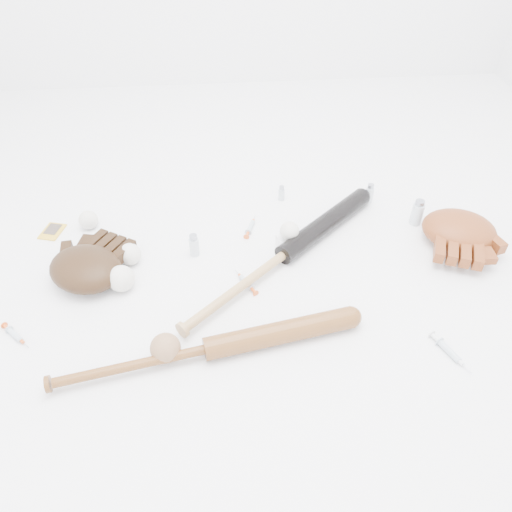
{
  "coord_description": "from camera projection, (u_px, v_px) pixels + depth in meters",
  "views": [
    {
      "loc": [
        -0.1,
        -1.18,
        1.11
      ],
      "look_at": [
        0.0,
        -0.01,
        0.06
      ],
      "focal_mm": 35.0,
      "sensor_mm": 36.0,
      "label": 1
    }
  ],
  "objects": [
    {
      "name": "bat_dark",
      "position": [
        284.0,
        254.0,
        1.62
      ],
      "size": [
        0.74,
        0.67,
        0.07
      ],
      "primitive_type": null,
      "rotation": [
        0.0,
        0.0,
        0.73
      ],
      "color": "black",
      "rests_on": "ground"
    },
    {
      "name": "bat_wood",
      "position": [
        208.0,
        349.0,
        1.34
      ],
      "size": [
        0.88,
        0.23,
        0.06
      ],
      "primitive_type": null,
      "rotation": [
        0.0,
        0.0,
        0.19
      ],
      "color": "brown",
      "rests_on": "ground"
    },
    {
      "name": "glove_dark",
      "position": [
        86.0,
        268.0,
        1.55
      ],
      "size": [
        0.39,
        0.39,
        0.1
      ],
      "primitive_type": null,
      "rotation": [
        0.0,
        0.0,
        -0.55
      ],
      "color": "black",
      "rests_on": "ground"
    },
    {
      "name": "glove_tan",
      "position": [
        459.0,
        230.0,
        1.69
      ],
      "size": [
        0.38,
        0.38,
        0.11
      ],
      "primitive_type": null,
      "rotation": [
        0.0,
        0.0,
        2.75
      ],
      "color": "brown",
      "rests_on": "ground"
    },
    {
      "name": "trading_card",
      "position": [
        52.0,
        232.0,
        1.76
      ],
      "size": [
        0.09,
        0.11,
        0.01
      ],
      "primitive_type": "cube",
      "rotation": [
        0.0,
        0.0,
        -0.27
      ],
      "color": "gold",
      "rests_on": "ground"
    },
    {
      "name": "pedestal",
      "position": [
        289.0,
        243.0,
        1.69
      ],
      "size": [
        0.09,
        0.09,
        0.04
      ],
      "primitive_type": "cube",
      "rotation": [
        0.0,
        0.0,
        0.3
      ],
      "color": "white",
      "rests_on": "ground"
    },
    {
      "name": "baseball_on_pedestal",
      "position": [
        289.0,
        231.0,
        1.65
      ],
      "size": [
        0.06,
        0.06,
        0.06
      ],
      "primitive_type": "sphere",
      "color": "silver",
      "rests_on": "pedestal"
    },
    {
      "name": "baseball_left",
      "position": [
        130.0,
        254.0,
        1.62
      ],
      "size": [
        0.07,
        0.07,
        0.07
      ],
      "primitive_type": "sphere",
      "color": "silver",
      "rests_on": "ground"
    },
    {
      "name": "baseball_upper",
      "position": [
        88.0,
        220.0,
        1.76
      ],
      "size": [
        0.07,
        0.07,
        0.07
      ],
      "primitive_type": "sphere",
      "color": "silver",
      "rests_on": "ground"
    },
    {
      "name": "baseball_mid",
      "position": [
        121.0,
        279.0,
        1.53
      ],
      "size": [
        0.08,
        0.08,
        0.08
      ],
      "primitive_type": "sphere",
      "color": "silver",
      "rests_on": "ground"
    },
    {
      "name": "baseball_aged",
      "position": [
        165.0,
        348.0,
        1.33
      ],
      "size": [
        0.08,
        0.08,
        0.08
      ],
      "primitive_type": "sphere",
      "color": "#8E6544",
      "rests_on": "ground"
    },
    {
      "name": "syringe_0",
      "position": [
        15.0,
        335.0,
        1.4
      ],
      "size": [
        0.12,
        0.11,
        0.02
      ],
      "primitive_type": null,
      "rotation": [
        0.0,
        0.0,
        -0.77
      ],
      "color": "#ADBCC6",
      "rests_on": "ground"
    },
    {
      "name": "syringe_1",
      "position": [
        246.0,
        282.0,
        1.56
      ],
      "size": [
        0.09,
        0.13,
        0.02
      ],
      "primitive_type": null,
      "rotation": [
        0.0,
        0.0,
        2.05
      ],
      "color": "#ADBCC6",
      "rests_on": "ground"
    },
    {
      "name": "syringe_2",
      "position": [
        251.0,
        227.0,
        1.77
      ],
      "size": [
        0.07,
        0.14,
        0.02
      ],
      "primitive_type": null,
      "rotation": [
        0.0,
        0.0,
        1.23
      ],
      "color": "#ADBCC6",
      "rests_on": "ground"
    },
    {
      "name": "syringe_3",
      "position": [
        449.0,
        351.0,
        1.36
      ],
      "size": [
        0.09,
        0.16,
        0.02
      ],
      "primitive_type": null,
      "rotation": [
        0.0,
        0.0,
        -1.17
      ],
      "color": "#ADBCC6",
      "rests_on": "ground"
    },
    {
      "name": "vial_0",
      "position": [
        370.0,
        193.0,
        1.88
      ],
      "size": [
        0.03,
        0.03,
        0.08
      ],
      "primitive_type": "cylinder",
      "color": "silver",
      "rests_on": "ground"
    },
    {
      "name": "vial_1",
      "position": [
        281.0,
        193.0,
        1.89
      ],
      "size": [
        0.02,
        0.02,
        0.06
      ],
      "primitive_type": "cylinder",
      "color": "silver",
      "rests_on": "ground"
    },
    {
      "name": "vial_2",
      "position": [
        194.0,
        245.0,
        1.65
      ],
      "size": [
        0.03,
        0.03,
        0.08
      ],
      "primitive_type": "cylinder",
      "color": "silver",
      "rests_on": "ground"
    },
    {
      "name": "vial_3",
      "position": [
        417.0,
        212.0,
        1.77
      ],
      "size": [
        0.04,
        0.04,
        0.1
      ],
      "primitive_type": "cylinder",
      "color": "silver",
      "rests_on": "ground"
    }
  ]
}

